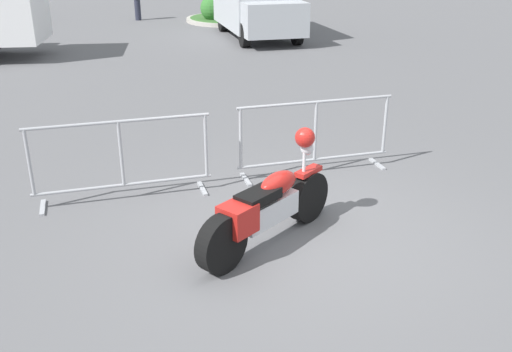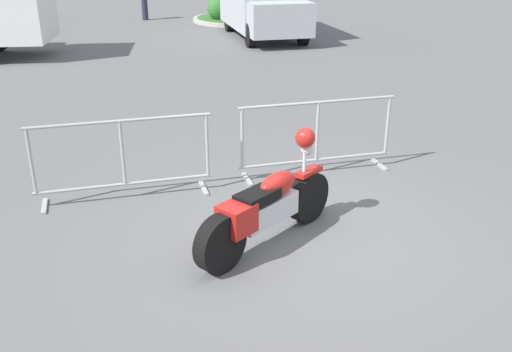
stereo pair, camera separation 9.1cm
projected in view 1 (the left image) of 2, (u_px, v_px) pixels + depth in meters
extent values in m
plane|color=#5B5B5E|center=(304.00, 237.00, 6.47)|extent=(120.00, 120.00, 0.00)
cylinder|color=black|center=(308.00, 196.00, 6.76)|extent=(0.62, 0.46, 0.61)
cylinder|color=black|center=(222.00, 244.00, 5.72)|extent=(0.62, 0.46, 0.61)
cube|color=silver|center=(268.00, 210.00, 6.20)|extent=(0.81, 0.60, 0.27)
ellipsoid|color=#B21E19|center=(278.00, 183.00, 6.22)|extent=(0.59, 0.48, 0.25)
cube|color=black|center=(258.00, 196.00, 5.99)|extent=(0.56, 0.48, 0.11)
cube|color=#B21E19|center=(238.00, 219.00, 5.82)|extent=(0.45, 0.44, 0.31)
cube|color=#B21E19|center=(308.00, 171.00, 6.64)|extent=(0.40, 0.31, 0.06)
cylinder|color=silver|center=(304.00, 163.00, 6.52)|extent=(0.05, 0.05, 0.43)
sphere|color=silver|center=(307.00, 148.00, 6.49)|extent=(0.15, 0.15, 0.15)
sphere|color=#B21E19|center=(305.00, 138.00, 6.40)|extent=(0.23, 0.23, 0.23)
cylinder|color=#9EA0A5|center=(118.00, 122.00, 7.01)|extent=(2.28, 0.16, 0.04)
cylinder|color=#9EA0A5|center=(124.00, 185.00, 7.34)|extent=(2.28, 0.16, 0.04)
cylinder|color=#9EA0A5|center=(29.00, 163.00, 6.89)|extent=(0.05, 0.05, 0.85)
cylinder|color=#9EA0A5|center=(121.00, 154.00, 7.18)|extent=(0.05, 0.05, 0.85)
cylinder|color=#9EA0A5|center=(206.00, 146.00, 7.46)|extent=(0.05, 0.05, 0.85)
cube|color=#9EA0A5|center=(43.00, 208.00, 7.15)|extent=(0.08, 0.44, 0.03)
cube|color=#9EA0A5|center=(202.00, 189.00, 7.68)|extent=(0.08, 0.44, 0.03)
cylinder|color=#9EA0A5|center=(317.00, 102.00, 7.84)|extent=(2.28, 0.16, 0.04)
cylinder|color=#9EA0A5|center=(314.00, 160.00, 8.17)|extent=(2.28, 0.16, 0.04)
cylinder|color=#9EA0A5|center=(241.00, 139.00, 7.72)|extent=(0.05, 0.05, 0.85)
cylinder|color=#9EA0A5|center=(315.00, 131.00, 8.00)|extent=(0.05, 0.05, 0.85)
cylinder|color=#9EA0A5|center=(385.00, 125.00, 8.29)|extent=(0.05, 0.05, 0.85)
cube|color=#9EA0A5|center=(246.00, 179.00, 7.97)|extent=(0.08, 0.44, 0.03)
cube|color=#9EA0A5|center=(377.00, 164.00, 8.51)|extent=(0.08, 0.44, 0.03)
cube|color=silver|center=(6.00, 5.00, 15.40)|extent=(2.23, 2.52, 1.90)
cube|color=#B2B7BC|center=(275.00, 20.00, 17.00)|extent=(1.97, 1.05, 1.00)
cylinder|color=black|center=(297.00, 33.00, 17.74)|extent=(0.30, 0.74, 0.72)
cylinder|color=black|center=(245.00, 35.00, 17.35)|extent=(0.30, 0.74, 0.72)
cylinder|color=black|center=(268.00, 19.00, 20.68)|extent=(0.30, 0.74, 0.72)
cylinder|color=black|center=(223.00, 21.00, 20.29)|extent=(0.30, 0.74, 0.72)
cylinder|color=black|center=(3.00, 9.00, 24.22)|extent=(0.21, 0.60, 0.59)
cylinder|color=#262838|center=(138.00, 9.00, 22.93)|extent=(0.25, 0.25, 0.85)
cylinder|color=#ADA89E|center=(234.00, 19.00, 22.84)|extent=(3.84, 3.84, 0.14)
cylinder|color=#38662D|center=(234.00, 17.00, 22.81)|extent=(3.53, 3.53, 0.02)
sphere|color=#1E511E|center=(224.00, 5.00, 23.41)|extent=(0.96, 0.96, 0.96)
sphere|color=#33702D|center=(213.00, 8.00, 22.14)|extent=(0.98, 0.98, 0.98)
sphere|color=#286023|center=(236.00, 6.00, 23.29)|extent=(0.83, 0.83, 0.83)
sphere|color=#3D7A38|center=(236.00, 9.00, 21.93)|extent=(0.98, 0.98, 0.98)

